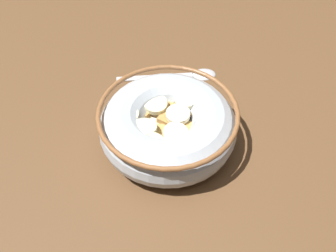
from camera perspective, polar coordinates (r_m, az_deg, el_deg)
The scene contains 3 objects.
ground_plane at distance 49.04cm, azimuth 0.00°, elevation -3.09°, with size 112.72×112.72×2.00cm, color brown.
cereal_bowl at distance 45.83cm, azimuth -0.02°, elevation 0.15°, with size 17.44×17.44×5.93cm.
spoon at distance 57.31cm, azimuth 3.06°, elevation 8.13°, with size 15.54×5.62×0.80cm.
Camera 1 is at (10.03, 28.65, 37.52)cm, focal length 38.89 mm.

